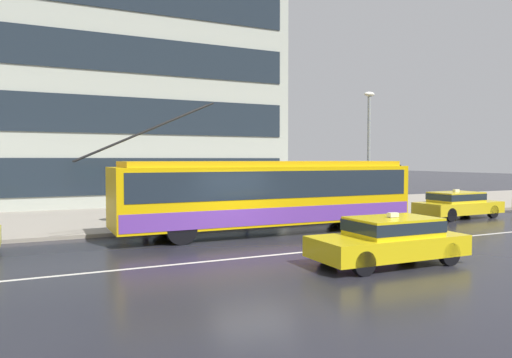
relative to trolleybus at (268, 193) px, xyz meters
name	(u,v)px	position (x,y,z in m)	size (l,w,h in m)	color
ground_plane	(251,249)	(-1.97, -2.70, -1.53)	(160.00, 160.00, 0.00)	#22222A
sidewalk_slab	(173,215)	(-1.97, 6.60, -1.46)	(80.00, 10.00, 0.14)	gray
lane_centre_line	(268,255)	(-1.97, -3.90, -1.53)	(72.00, 0.14, 0.01)	silver
trolleybus	(268,193)	(0.00, 0.00, 0.00)	(12.91, 2.59, 4.87)	#E6B108
taxi_oncoming_near	(390,238)	(0.51, -6.29, -0.83)	(4.28, 1.88, 1.39)	yellow
taxi_ahead_of_bus	(457,203)	(10.38, 0.23, -0.83)	(4.44, 1.90, 1.39)	yellow
pedestrian_at_shelter	(125,185)	(-4.65, 4.47, 0.18)	(1.43, 1.43, 1.98)	#4F503C
pedestrian_approaching_curb	(146,204)	(-4.13, 2.77, -0.47)	(0.51, 0.51, 1.57)	black
pedestrian_walking_past	(247,184)	(0.46, 3.05, 0.22)	(1.44, 1.44, 1.96)	#1A2848
street_lamp	(369,141)	(6.80, 2.49, 2.21)	(0.60, 0.32, 6.01)	gray
office_tower_corner_left	(100,47)	(-3.89, 17.91, 9.01)	(22.13, 14.01, 21.08)	#ADB4A6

